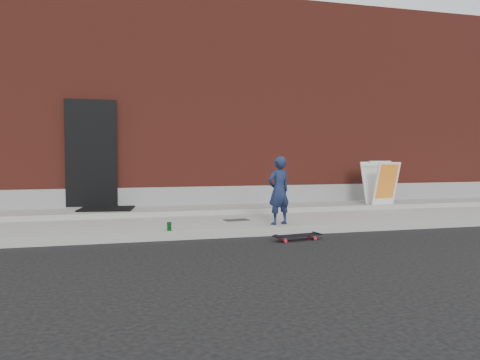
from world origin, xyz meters
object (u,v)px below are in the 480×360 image
object	(u,v)px
child	(279,191)
skateboard	(298,236)
soda_can	(169,226)
pizza_sign	(380,183)

from	to	relation	value
child	skateboard	xyz separation A→B (m)	(0.05, -0.75, -0.67)
skateboard	soda_can	xyz separation A→B (m)	(-1.97, 0.55, 0.15)
skateboard	pizza_sign	distance (m)	3.94
child	pizza_sign	distance (m)	3.50
skateboard	pizza_sign	size ratio (longest dim) A/B	0.83
soda_can	skateboard	bearing A→B (deg)	-15.57
pizza_sign	soda_can	bearing A→B (deg)	-158.78
child	skateboard	bearing A→B (deg)	76.00
child	skateboard	world-z (taller)	child
skateboard	soda_can	size ratio (longest dim) A/B	5.79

